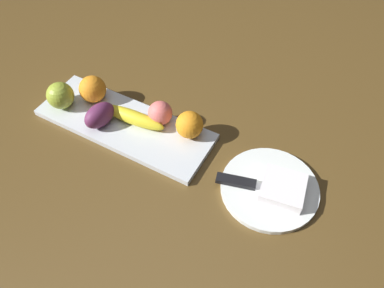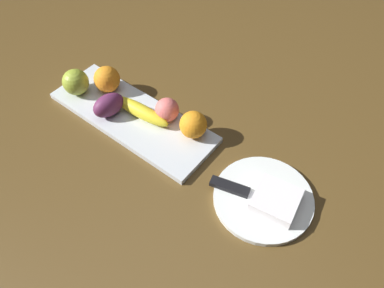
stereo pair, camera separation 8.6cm
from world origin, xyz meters
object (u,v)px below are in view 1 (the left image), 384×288
(apple, at_px, (60,96))
(knife, at_px, (243,183))
(banana, at_px, (133,117))
(orange_near_banana, at_px, (189,125))
(dinner_plate, at_px, (269,188))
(grape_bunch, at_px, (100,115))
(orange_near_apple, at_px, (93,89))
(folded_napkin, at_px, (283,188))
(fruit_tray, at_px, (124,124))
(peach, at_px, (160,113))

(apple, xyz_separation_m, knife, (0.52, 0.00, -0.03))
(banana, height_order, knife, banana)
(orange_near_banana, bearing_deg, dinner_plate, -11.40)
(orange_near_banana, bearing_deg, grape_bunch, -160.30)
(orange_near_apple, distance_m, dinner_plate, 0.52)
(knife, bearing_deg, apple, 165.21)
(banana, xyz_separation_m, dinner_plate, (0.38, -0.01, -0.03))
(banana, relative_size, dinner_plate, 0.80)
(banana, relative_size, orange_near_apple, 2.48)
(dinner_plate, bearing_deg, knife, -157.31)
(dinner_plate, relative_size, folded_napkin, 2.37)
(grape_bunch, xyz_separation_m, dinner_plate, (0.45, 0.03, -0.04))
(grape_bunch, bearing_deg, orange_near_apple, 138.13)
(banana, relative_size, folded_napkin, 1.89)
(fruit_tray, xyz_separation_m, grape_bunch, (-0.05, -0.03, 0.04))
(orange_near_apple, xyz_separation_m, peach, (0.20, 0.02, -0.00))
(fruit_tray, xyz_separation_m, folded_napkin, (0.43, -0.00, 0.02))
(orange_near_apple, distance_m, folded_napkin, 0.55)
(orange_near_apple, bearing_deg, knife, -7.03)
(apple, xyz_separation_m, grape_bunch, (0.13, -0.00, -0.01))
(peach, height_order, dinner_plate, peach)
(orange_near_apple, bearing_deg, dinner_plate, -3.67)
(grape_bunch, bearing_deg, dinner_plate, 3.84)
(dinner_plate, height_order, folded_napkin, folded_napkin)
(orange_near_banana, bearing_deg, banana, -166.60)
(peach, bearing_deg, folded_napkin, -8.04)
(folded_napkin, bearing_deg, peach, 171.96)
(banana, bearing_deg, folded_napkin, -5.08)
(peach, height_order, knife, peach)
(fruit_tray, distance_m, knife, 0.34)
(grape_bunch, relative_size, dinner_plate, 0.39)
(apple, bearing_deg, orange_near_apple, 45.85)
(apple, xyz_separation_m, orange_near_apple, (0.06, 0.06, 0.00))
(peach, distance_m, grape_bunch, 0.15)
(orange_near_banana, relative_size, folded_napkin, 0.73)
(grape_bunch, distance_m, dinner_plate, 0.45)
(knife, bearing_deg, orange_near_apple, 157.86)
(orange_near_banana, relative_size, grape_bunch, 0.79)
(apple, height_order, grape_bunch, apple)
(apple, relative_size, orange_near_banana, 1.04)
(orange_near_apple, height_order, orange_near_banana, orange_near_apple)
(fruit_tray, distance_m, orange_near_banana, 0.18)
(fruit_tray, height_order, orange_near_apple, orange_near_apple)
(orange_near_apple, relative_size, dinner_plate, 0.32)
(orange_near_apple, xyz_separation_m, folded_napkin, (0.55, -0.03, -0.02))
(orange_near_banana, distance_m, grape_bunch, 0.23)
(orange_near_apple, height_order, peach, orange_near_apple)
(orange_near_apple, relative_size, peach, 1.16)
(dinner_plate, relative_size, knife, 1.23)
(grape_bunch, relative_size, knife, 0.48)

